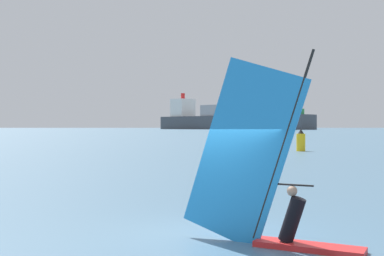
# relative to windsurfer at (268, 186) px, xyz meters

# --- Properties ---
(ground_plane) EXTENTS (4000.00, 4000.00, 0.00)m
(ground_plane) POSITION_rel_windsurfer_xyz_m (-1.03, 1.02, -1.28)
(ground_plane) COLOR #476B84
(windsurfer) EXTENTS (3.33, 2.83, 4.33)m
(windsurfer) POSITION_rel_windsurfer_xyz_m (0.00, 0.00, 0.00)
(windsurfer) COLOR red
(windsurfer) RESTS_ON ground_plane
(cargo_ship) EXTENTS (114.06, 148.50, 36.54)m
(cargo_ship) POSITION_rel_windsurfer_xyz_m (126.35, 425.54, 8.04)
(cargo_ship) COLOR #3F444C
(cargo_ship) RESTS_ON ground_plane
(channel_buoy) EXTENTS (0.92, 0.92, 2.32)m
(channel_buoy) POSITION_rel_windsurfer_xyz_m (18.03, 36.87, -0.24)
(channel_buoy) COLOR yellow
(channel_buoy) RESTS_ON ground_plane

